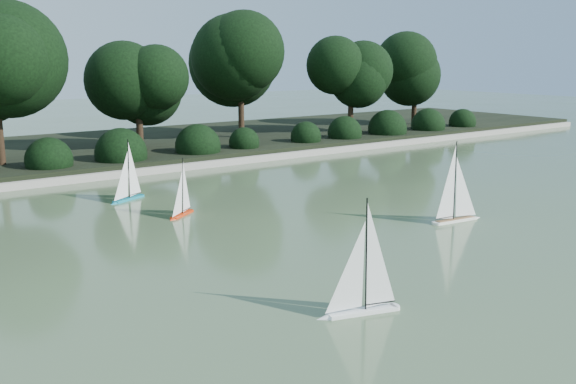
{
  "coord_description": "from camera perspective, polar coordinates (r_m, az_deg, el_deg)",
  "views": [
    {
      "loc": [
        -6.7,
        -6.48,
        3.02
      ],
      "look_at": [
        -0.22,
        2.33,
        0.7
      ],
      "focal_mm": 40.0,
      "sensor_mm": 36.0,
      "label": 1
    }
  ],
  "objects": [
    {
      "name": "sailboat_teal",
      "position": [
        14.08,
        -14.24,
        0.13
      ],
      "size": [
        0.97,
        0.57,
        1.39
      ],
      "color": "teal",
      "rests_on": "ground"
    },
    {
      "name": "sailboat_orange",
      "position": [
        12.5,
        -9.58,
        -1.29
      ],
      "size": [
        0.78,
        0.59,
        1.19
      ],
      "color": "red",
      "rests_on": "ground"
    },
    {
      "name": "pond_coping",
      "position": [
        17.12,
        -12.77,
        1.83
      ],
      "size": [
        40.0,
        0.35,
        0.18
      ],
      "primitive_type": "cube",
      "color": "gray",
      "rests_on": "ground"
    },
    {
      "name": "far_bank",
      "position": [
        20.8,
        -17.24,
        3.52
      ],
      "size": [
        40.0,
        8.0,
        0.3
      ],
      "primitive_type": "cube",
      "color": "black",
      "rests_on": "ground"
    },
    {
      "name": "sailboat_white_b",
      "position": [
        12.37,
        14.98,
        -1.38
      ],
      "size": [
        1.18,
        0.33,
        1.6
      ],
      "color": "white",
      "rests_on": "ground"
    },
    {
      "name": "ground",
      "position": [
        9.8,
        9.17,
        -6.14
      ],
      "size": [
        80.0,
        80.0,
        0.0
      ],
      "primitive_type": "plane",
      "color": "#334529",
      "rests_on": "ground"
    },
    {
      "name": "tree_line",
      "position": [
        19.6,
        -12.7,
        10.59
      ],
      "size": [
        26.31,
        3.93,
        4.39
      ],
      "color": "black",
      "rests_on": "ground"
    },
    {
      "name": "sailboat_white_a",
      "position": [
        7.76,
        6.11,
        -9.14
      ],
      "size": [
        1.09,
        0.46,
        1.5
      ],
      "color": "white",
      "rests_on": "ground"
    },
    {
      "name": "shrub_hedge",
      "position": [
        17.88,
        -13.99,
        3.37
      ],
      "size": [
        29.1,
        1.1,
        1.1
      ],
      "color": "black",
      "rests_on": "ground"
    }
  ]
}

